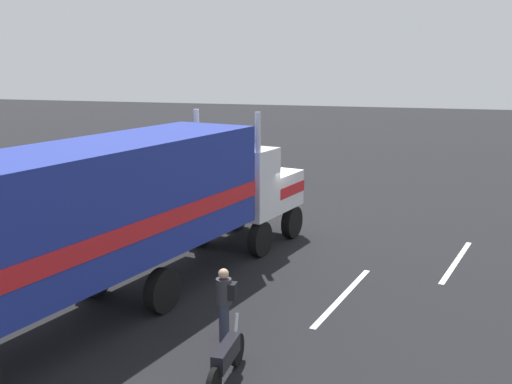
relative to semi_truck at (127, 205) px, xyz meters
The scene contains 6 objects.
ground_plane 7.07m from the semi_truck, 14.41° to the right, with size 120.00×120.00×0.00m, color black.
lane_stripe_near 6.01m from the semi_truck, 70.45° to the right, with size 4.40×0.16×0.01m, color silver.
lane_stripe_mid 10.12m from the semi_truck, 55.43° to the right, with size 4.40×0.16×0.01m, color silver.
semi_truck is the anchor object (origin of this frame).
person_bystander 3.66m from the semi_truck, 114.31° to the right, with size 0.34×0.45×1.63m.
motorcycle 5.18m from the semi_truck, 130.67° to the right, with size 2.11×0.25×1.12m.
Camera 1 is at (-19.56, -5.42, 6.04)m, focal length 42.96 mm.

